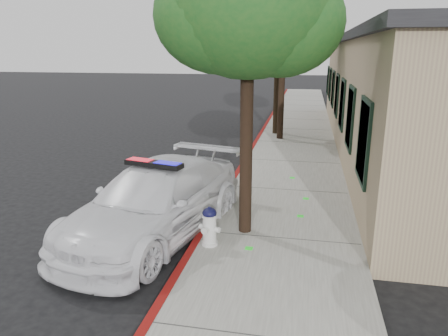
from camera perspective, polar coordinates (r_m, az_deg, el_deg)
ground at (r=8.67m, az=-3.39°, el=-9.47°), size 120.00×120.00×0.00m
sidewalk at (r=11.19m, az=8.49°, el=-3.28°), size 3.20×60.00×0.15m
red_curb at (r=11.35m, az=0.71°, el=-2.80°), size 0.14×60.00×0.16m
clapboard_building at (r=17.30m, az=27.21°, el=8.85°), size 7.30×20.89×4.24m
police_car at (r=8.62m, az=-9.32°, el=-4.50°), size 3.14×5.39×1.59m
fire_hydrant at (r=7.88m, az=-2.00°, el=-7.91°), size 0.44×0.38×0.75m
street_tree_near at (r=7.88m, az=3.35°, el=20.47°), size 3.37×3.07×5.62m
street_tree_mid at (r=17.36m, az=8.20°, el=18.53°), size 3.21×3.09×5.87m
street_tree_far at (r=18.43m, az=7.67°, el=18.75°), size 3.34×3.22×6.05m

